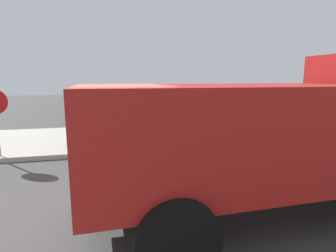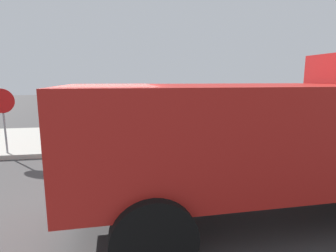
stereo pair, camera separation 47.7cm
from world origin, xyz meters
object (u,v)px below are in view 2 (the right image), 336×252
Objects in this scene: stop_sign at (3,109)px; dump_truck_red at (282,129)px; loose_tire at (90,126)px; fire_hydrant at (86,130)px.

stop_sign is 0.29× the size of dump_truck_red.
dump_truck_red is at bearing -55.27° from loose_tire.
dump_truck_red is at bearing -55.25° from fire_hydrant.
loose_tire is at bearing 124.73° from dump_truck_red.
fire_hydrant is at bearing 124.75° from dump_truck_red.
dump_truck_red reaches higher than fire_hydrant.
dump_truck_red is (6.45, -4.81, 0.04)m from stop_sign.
stop_sign reaches higher than loose_tire.
dump_truck_red reaches higher than stop_sign.
fire_hydrant is 0.12× the size of dump_truck_red.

